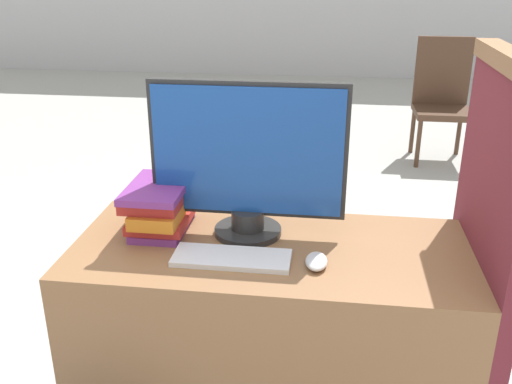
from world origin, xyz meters
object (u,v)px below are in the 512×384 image
Objects in this scene: book_stack at (160,207)px; mouse at (316,261)px; monitor at (248,162)px; keyboard at (232,258)px; far_chair at (442,96)px.

mouse is at bearing -18.74° from book_stack.
monitor is 0.37m from mouse.
keyboard is 3.27× the size of mouse.
keyboard is 0.25m from mouse.
monitor is at bearing -140.07° from far_chair.
book_stack is at bearing -144.53° from far_chair.
mouse is at bearing -39.05° from monitor.
mouse is at bearing -0.03° from keyboard.
mouse reaches higher than keyboard.
monitor is 0.62× the size of far_chair.
far_chair reaches higher than keyboard.
far_chair is (1.42, 3.09, -0.28)m from book_stack.
monitor is at bearing 83.33° from keyboard.
monitor is 3.31m from far_chair.
monitor is 2.17× the size of book_stack.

